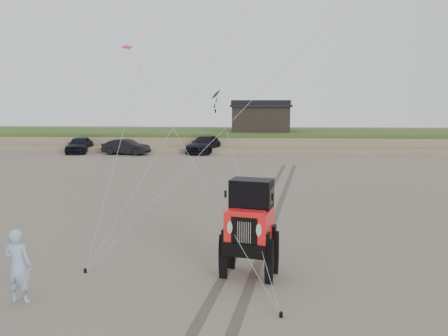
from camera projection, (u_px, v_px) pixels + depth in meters
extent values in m
plane|color=#6B6054|center=(202.00, 283.00, 11.40)|extent=(160.00, 160.00, 0.00)
cube|color=#7A6B54|center=(242.00, 140.00, 48.81)|extent=(160.00, 12.00, 1.40)
cube|color=#2D4719|center=(242.00, 132.00, 48.69)|extent=(160.00, 12.00, 0.35)
cube|color=#7A6B54|center=(240.00, 150.00, 42.46)|extent=(160.00, 3.50, 0.50)
cube|color=black|center=(261.00, 119.00, 47.35)|extent=(6.00, 5.00, 2.60)
cube|color=black|center=(261.00, 106.00, 47.15)|extent=(6.40, 5.40, 0.25)
cube|color=black|center=(261.00, 102.00, 47.09)|extent=(6.40, 1.20, 0.50)
imported|color=black|center=(80.00, 145.00, 41.84)|extent=(2.42, 4.80, 1.57)
imported|color=black|center=(126.00, 147.00, 40.38)|extent=(4.54, 2.23, 1.43)
imported|color=black|center=(205.00, 145.00, 41.84)|extent=(3.53, 5.89, 1.60)
imported|color=#7FA3C4|center=(18.00, 266.00, 10.17)|extent=(0.68, 0.47, 1.78)
cube|color=#CB1987|center=(127.00, 47.00, 18.58)|extent=(0.49, 0.37, 0.23)
cube|color=black|center=(216.00, 94.00, 17.26)|extent=(0.41, 0.60, 0.37)
cylinder|color=black|center=(85.00, 271.00, 12.07)|extent=(0.08, 0.08, 0.12)
cylinder|color=black|center=(281.00, 315.00, 9.54)|extent=(0.08, 0.08, 0.12)
cube|color=#4C443D|center=(260.00, 210.00, 19.19)|extent=(4.42, 29.74, 0.01)
cube|color=#4C443D|center=(278.00, 211.00, 19.14)|extent=(4.42, 29.74, 0.01)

